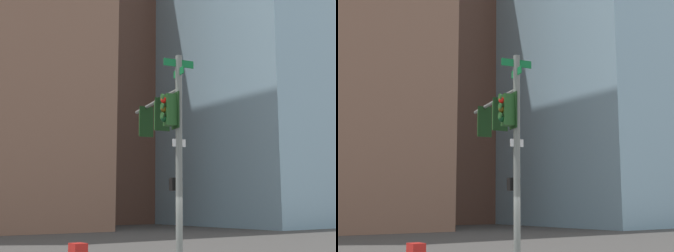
# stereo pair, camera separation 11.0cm
# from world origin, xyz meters

# --- Properties ---
(signal_pole_assembly) EXTENTS (1.68, 4.45, 7.03)m
(signal_pole_assembly) POSITION_xyz_m (-0.09, 1.20, 4.67)
(signal_pole_assembly) COLOR slate
(signal_pole_assembly) RESTS_ON ground_plane
(building_brick_midblock) EXTENTS (18.78, 16.11, 44.07)m
(building_brick_midblock) POSITION_xyz_m (19.28, 44.92, 22.04)
(building_brick_midblock) COLOR brown
(building_brick_midblock) RESTS_ON ground_plane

